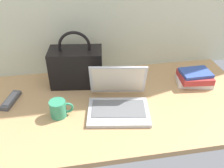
{
  "coord_description": "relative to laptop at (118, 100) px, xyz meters",
  "views": [
    {
      "loc": [
        -0.16,
        -1.03,
        0.84
      ],
      "look_at": [
        0.02,
        0.0,
        0.15
      ],
      "focal_mm": 38.93,
      "sensor_mm": 36.0,
      "label": 1
    }
  ],
  "objects": [
    {
      "name": "coffee_mug",
      "position": [
        -0.3,
        -0.01,
        -0.0
      ],
      "size": [
        0.12,
        0.08,
        0.09
      ],
      "color": "#338C66",
      "rests_on": "desk"
    },
    {
      "name": "handbag",
      "position": [
        -0.2,
        0.27,
        0.07
      ],
      "size": [
        0.32,
        0.2,
        0.33
      ],
      "color": "black",
      "rests_on": "desk"
    },
    {
      "name": "book_stack",
      "position": [
        0.49,
        0.15,
        -0.0
      ],
      "size": [
        0.23,
        0.17,
        0.08
      ],
      "color": "silver",
      "rests_on": "desk"
    },
    {
      "name": "desk",
      "position": [
        -0.04,
        0.05,
        -0.06
      ],
      "size": [
        1.6,
        0.76,
        0.03
      ],
      "color": "tan",
      "rests_on": "ground"
    },
    {
      "name": "remote_control_near",
      "position": [
        -0.56,
        0.14,
        -0.03
      ],
      "size": [
        0.09,
        0.17,
        0.02
      ],
      "color": "#4C4C51",
      "rests_on": "desk"
    },
    {
      "name": "remote_control_far",
      "position": [
        0.13,
        0.26,
        -0.03
      ],
      "size": [
        0.06,
        0.16,
        0.02
      ],
      "color": "#B7B7B7",
      "rests_on": "desk"
    },
    {
      "name": "laptop",
      "position": [
        0.0,
        0.0,
        0.0
      ],
      "size": [
        0.35,
        0.33,
        0.21
      ],
      "color": "#B2B5BA",
      "rests_on": "desk"
    }
  ]
}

